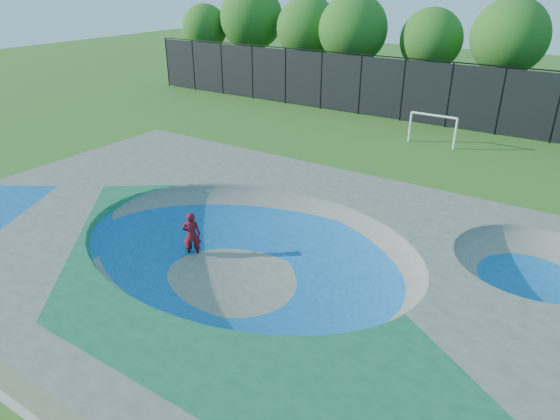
{
  "coord_description": "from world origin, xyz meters",
  "views": [
    {
      "loc": [
        8.09,
        -10.53,
        8.7
      ],
      "look_at": [
        -0.74,
        3.0,
        1.1
      ],
      "focal_mm": 32.0,
      "sensor_mm": 36.0,
      "label": 1
    }
  ],
  "objects": [
    {
      "name": "ground",
      "position": [
        0.0,
        0.0,
        0.0
      ],
      "size": [
        120.0,
        120.0,
        0.0
      ],
      "primitive_type": "plane",
      "color": "#2E5F1A",
      "rests_on": "ground"
    },
    {
      "name": "skate_deck",
      "position": [
        0.0,
        0.0,
        0.75
      ],
      "size": [
        22.0,
        14.0,
        1.5
      ],
      "primitive_type": "cube",
      "color": "gray",
      "rests_on": "ground"
    },
    {
      "name": "skater",
      "position": [
        -2.45,
        0.21,
        0.83
      ],
      "size": [
        0.72,
        0.7,
        1.67
      ],
      "primitive_type": "imported",
      "rotation": [
        0.0,
        0.0,
        3.85
      ],
      "color": "red",
      "rests_on": "ground"
    },
    {
      "name": "skateboard",
      "position": [
        -2.45,
        0.21,
        0.03
      ],
      "size": [
        0.7,
        0.71,
        0.05
      ],
      "primitive_type": "cube",
      "rotation": [
        0.0,
        0.0,
        0.8
      ],
      "color": "black",
      "rests_on": "ground"
    },
    {
      "name": "soccer_goal",
      "position": [
        0.4,
        16.88,
        1.22
      ],
      "size": [
        2.69,
        0.12,
        1.77
      ],
      "color": "white",
      "rests_on": "ground"
    },
    {
      "name": "fence",
      "position": [
        0.0,
        21.0,
        2.1
      ],
      "size": [
        48.09,
        0.09,
        4.04
      ],
      "color": "black",
      "rests_on": "ground"
    },
    {
      "name": "treeline",
      "position": [
        0.08,
        26.09,
        4.95
      ],
      "size": [
        52.3,
        7.04,
        8.13
      ],
      "color": "#493A24",
      "rests_on": "ground"
    }
  ]
}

